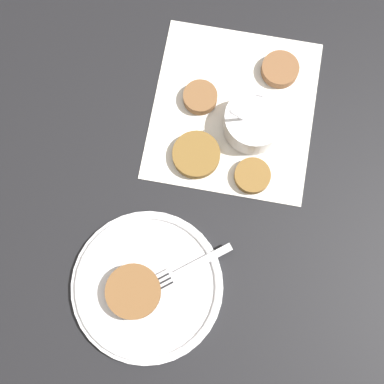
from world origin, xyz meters
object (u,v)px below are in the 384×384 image
at_px(sauce_bowl, 254,122).
at_px(fork, 175,276).
at_px(fritter_on_plate, 133,292).
at_px(serving_plate, 147,286).

relative_size(sauce_bowl, fork, 0.79).
bearing_deg(fritter_on_plate, serving_plate, -52.08).
height_order(serving_plate, fork, fork).
height_order(fritter_on_plate, fork, fritter_on_plate).
distance_m(sauce_bowl, fork, 0.28).
bearing_deg(fork, serving_plate, 121.93).
relative_size(sauce_bowl, fritter_on_plate, 1.27).
bearing_deg(fork, sauce_bowl, -14.36).
relative_size(fritter_on_plate, fork, 0.62).
distance_m(sauce_bowl, fritter_on_plate, 0.33).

